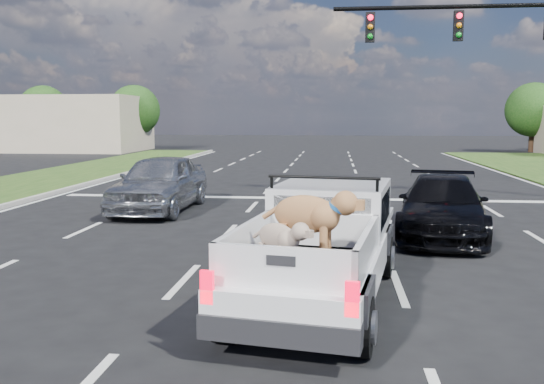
% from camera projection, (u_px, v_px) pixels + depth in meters
% --- Properties ---
extents(ground, '(160.00, 160.00, 0.00)m').
position_uv_depth(ground, '(289.00, 284.00, 9.30)').
color(ground, black).
rests_on(ground, ground).
extents(road_markings, '(17.75, 60.00, 0.01)m').
position_uv_depth(road_markings, '(308.00, 216.00, 15.77)').
color(road_markings, silver).
rests_on(road_markings, ground).
extents(traffic_signal, '(9.11, 0.31, 7.00)m').
position_uv_depth(traffic_signal, '(541.00, 53.00, 18.27)').
color(traffic_signal, black).
rests_on(traffic_signal, ground).
extents(building_left, '(10.00, 8.00, 4.40)m').
position_uv_depth(building_left, '(79.00, 124.00, 46.67)').
color(building_left, '#BFAB91').
rests_on(building_left, ground).
extents(tree_far_b, '(4.20, 4.20, 5.40)m').
position_uv_depth(tree_far_b, '(44.00, 111.00, 48.93)').
color(tree_far_b, '#332114').
rests_on(tree_far_b, ground).
extents(tree_far_c, '(4.20, 4.20, 5.40)m').
position_uv_depth(tree_far_c, '(135.00, 110.00, 48.07)').
color(tree_far_c, '#332114').
rests_on(tree_far_c, ground).
extents(tree_far_d, '(4.20, 4.20, 5.40)m').
position_uv_depth(tree_far_d, '(533.00, 110.00, 44.62)').
color(tree_far_d, '#332114').
rests_on(tree_far_d, ground).
extents(pickup_truck, '(2.50, 5.11, 1.84)m').
position_uv_depth(pickup_truck, '(322.00, 242.00, 8.44)').
color(pickup_truck, black).
rests_on(pickup_truck, ground).
extents(silver_sedan, '(2.02, 4.84, 1.64)m').
position_uv_depth(silver_sedan, '(160.00, 182.00, 16.64)').
color(silver_sedan, '#A8AAAF').
rests_on(silver_sedan, ground).
extents(black_coupe, '(2.65, 4.91, 1.35)m').
position_uv_depth(black_coupe, '(442.00, 206.00, 13.08)').
color(black_coupe, black).
rests_on(black_coupe, ground).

